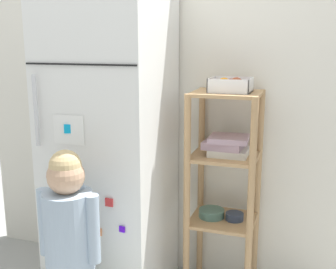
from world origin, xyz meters
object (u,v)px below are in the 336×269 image
object	(u,v)px
refrigerator	(112,145)
child_standing	(69,230)
fruit_bin	(232,85)
pantry_shelf_unit	(224,173)

from	to	relation	value
refrigerator	child_standing	size ratio (longest dim) A/B	1.79
refrigerator	child_standing	xyz separation A→B (m)	(0.02, -0.50, -0.28)
child_standing	fruit_bin	bearing A→B (deg)	45.62
child_standing	fruit_bin	distance (m)	1.09
refrigerator	pantry_shelf_unit	size ratio (longest dim) A/B	1.48
fruit_bin	refrigerator	bearing A→B (deg)	-168.28
refrigerator	pantry_shelf_unit	world-z (taller)	refrigerator
pantry_shelf_unit	fruit_bin	world-z (taller)	fruit_bin
child_standing	fruit_bin	world-z (taller)	fruit_bin
fruit_bin	child_standing	bearing A→B (deg)	-134.38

